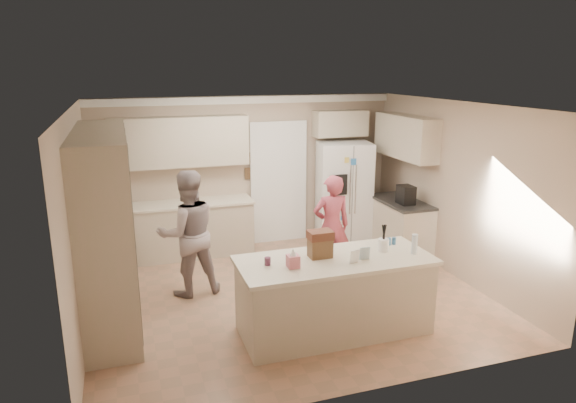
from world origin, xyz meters
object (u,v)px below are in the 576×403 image
object	(u,v)px
teen_girl	(331,226)
teen_boy	(188,233)
refrigerator	(344,193)
coffee_maker	(406,195)
island_base	(334,297)
utensil_crock	(383,245)
dollhouse_body	(320,248)
tissue_box	(293,261)

from	to	relation	value
teen_girl	teen_boy	bearing A→B (deg)	2.94
refrigerator	coffee_maker	world-z (taller)	refrigerator
island_base	utensil_crock	xyz separation A→B (m)	(0.65, 0.05, 0.56)
utensil_crock	teen_boy	size ratio (longest dim) A/B	0.09
utensil_crock	dollhouse_body	distance (m)	0.80
tissue_box	coffee_maker	bearing A→B (deg)	37.57
refrigerator	utensil_crock	distance (m)	2.99
coffee_maker	island_base	world-z (taller)	coffee_maker
utensil_crock	teen_girl	world-z (taller)	teen_girl
island_base	tissue_box	size ratio (longest dim) A/B	15.71
coffee_maker	teen_girl	world-z (taller)	teen_girl
island_base	refrigerator	bearing A→B (deg)	64.13
refrigerator	island_base	bearing A→B (deg)	-105.07
island_base	teen_boy	bearing A→B (deg)	132.71
teen_boy	teen_girl	size ratio (longest dim) A/B	1.13
teen_boy	utensil_crock	bearing A→B (deg)	136.37
dollhouse_body	teen_girl	size ratio (longest dim) A/B	0.17
island_base	teen_girl	distance (m)	1.73
coffee_maker	tissue_box	world-z (taller)	coffee_maker
island_base	teen_boy	xyz separation A→B (m)	(-1.48, 1.61, 0.44)
coffee_maker	teen_boy	xyz separation A→B (m)	(-3.53, -0.29, -0.19)
utensil_crock	tissue_box	world-z (taller)	utensil_crock
utensil_crock	tissue_box	size ratio (longest dim) A/B	1.07
refrigerator	teen_boy	world-z (taller)	refrigerator
teen_boy	teen_girl	world-z (taller)	teen_boy
refrigerator	tissue_box	world-z (taller)	refrigerator
teen_boy	teen_girl	xyz separation A→B (m)	(2.10, -0.03, -0.10)
dollhouse_body	teen_boy	distance (m)	2.02
utensil_crock	tissue_box	distance (m)	1.21
utensil_crock	island_base	bearing A→B (deg)	-175.60
utensil_crock	teen_girl	size ratio (longest dim) A/B	0.10
teen_girl	dollhouse_body	bearing A→B (deg)	66.23
island_base	teen_girl	size ratio (longest dim) A/B	1.41
coffee_maker	utensil_crock	xyz separation A→B (m)	(-1.40, -1.85, -0.07)
teen_boy	coffee_maker	bearing A→B (deg)	177.25
teen_boy	island_base	bearing A→B (deg)	125.20
dollhouse_body	refrigerator	bearing A→B (deg)	60.97
utensil_crock	teen_boy	bearing A→B (deg)	143.88
refrigerator	tissue_box	distance (m)	3.62
island_base	tissue_box	world-z (taller)	tissue_box
coffee_maker	teen_boy	distance (m)	3.55
refrigerator	teen_girl	xyz separation A→B (m)	(-0.80, -1.36, -0.12)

